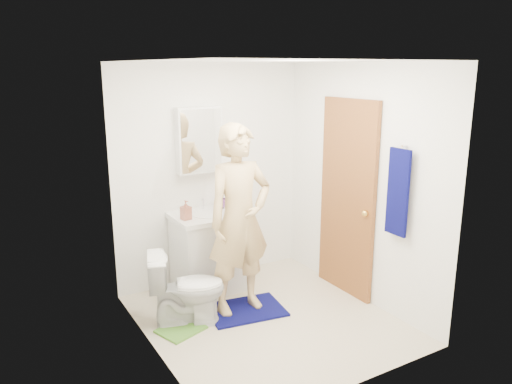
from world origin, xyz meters
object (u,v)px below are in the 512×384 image
at_px(medicine_cabinet, 199,140).
at_px(toilet, 187,288).
at_px(towel, 398,192).
at_px(man, 240,220).
at_px(toothbrush_cup, 220,203).
at_px(soap_dispenser, 186,210).
at_px(vanity_cabinet, 211,253).

relative_size(medicine_cabinet, toilet, 0.99).
height_order(towel, man, man).
height_order(medicine_cabinet, toilet, medicine_cabinet).
distance_m(toothbrush_cup, man, 0.76).
bearing_deg(towel, toothbrush_cup, 121.52).
height_order(medicine_cabinet, towel, medicine_cabinet).
bearing_deg(medicine_cabinet, man, -88.37).
distance_m(towel, soap_dispenser, 2.07).
distance_m(medicine_cabinet, soap_dispenser, 0.78).
relative_size(medicine_cabinet, toothbrush_cup, 5.23).
xyz_separation_m(towel, soap_dispenser, (-1.48, 1.41, -0.30)).
bearing_deg(soap_dispenser, man, -58.93).
bearing_deg(towel, soap_dispenser, 136.31).
distance_m(vanity_cabinet, soap_dispenser, 0.63).
distance_m(soap_dispenser, toothbrush_cup, 0.53).
relative_size(vanity_cabinet, toilet, 1.13).
height_order(towel, soap_dispenser, towel).
relative_size(towel, soap_dispenser, 4.02).
distance_m(towel, toothbrush_cup, 1.93).
distance_m(toilet, soap_dispenser, 0.82).
height_order(vanity_cabinet, towel, towel).
bearing_deg(soap_dispenser, toothbrush_cup, 22.33).
relative_size(vanity_cabinet, medicine_cabinet, 1.14).
xyz_separation_m(medicine_cabinet, towel, (1.18, -1.71, -0.35)).
bearing_deg(soap_dispenser, vanity_cabinet, 13.33).
height_order(vanity_cabinet, man, man).
height_order(toilet, toothbrush_cup, toothbrush_cup).
relative_size(medicine_cabinet, man, 0.38).
relative_size(vanity_cabinet, toothbrush_cup, 5.97).
distance_m(medicine_cabinet, man, 1.06).
relative_size(towel, toothbrush_cup, 5.97).
xyz_separation_m(medicine_cabinet, soap_dispenser, (-0.30, -0.30, -0.65)).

